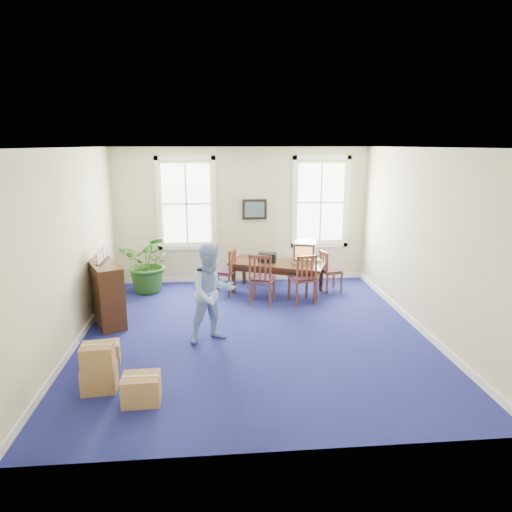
{
  "coord_description": "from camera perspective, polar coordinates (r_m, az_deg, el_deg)",
  "views": [
    {
      "loc": [
        -0.63,
        -7.52,
        3.24
      ],
      "look_at": [
        0.1,
        0.6,
        1.25
      ],
      "focal_mm": 32.0,
      "sensor_mm": 36.0,
      "label": 1
    }
  ],
  "objects": [
    {
      "name": "cardboard_boxes",
      "position": [
        6.68,
        -17.43,
        -12.63
      ],
      "size": [
        1.32,
        1.32,
        0.7
      ],
      "primitive_type": null,
      "rotation": [
        0.0,
        0.0,
        0.09
      ],
      "color": "#A77949",
      "rests_on": "ground"
    },
    {
      "name": "wall_left",
      "position": [
        8.05,
        -22.14,
        0.94
      ],
      "size": [
        0.0,
        6.5,
        6.5
      ],
      "primitive_type": "plane",
      "rotation": [
        1.57,
        0.0,
        1.57
      ],
      "color": "beige",
      "rests_on": "ground"
    },
    {
      "name": "conference_table",
      "position": [
        10.26,
        2.72,
        -2.65
      ],
      "size": [
        2.26,
        1.66,
        0.7
      ],
      "primitive_type": null,
      "rotation": [
        0.0,
        0.0,
        -0.4
      ],
      "color": "#3E2211",
      "rests_on": "ground"
    },
    {
      "name": "window_right",
      "position": [
        11.12,
        8.1,
        6.67
      ],
      "size": [
        1.4,
        0.12,
        2.2
      ],
      "primitive_type": null,
      "color": "white",
      "rests_on": "ground"
    },
    {
      "name": "wall_picture",
      "position": [
        10.86,
        -0.18,
        5.84
      ],
      "size": [
        0.58,
        0.06,
        0.48
      ],
      "primitive_type": null,
      "color": "black",
      "rests_on": "ground"
    },
    {
      "name": "wall_back",
      "position": [
        10.91,
        -1.78,
        5.08
      ],
      "size": [
        6.5,
        0.0,
        6.5
      ],
      "primitive_type": "plane",
      "rotation": [
        1.57,
        0.0,
        0.0
      ],
      "color": "beige",
      "rests_on": "ground"
    },
    {
      "name": "ceiling",
      "position": [
        7.54,
        -0.36,
        13.41
      ],
      "size": [
        6.5,
        6.5,
        0.0
      ],
      "primitive_type": "plane",
      "rotation": [
        3.14,
        0.0,
        0.0
      ],
      "color": "white",
      "rests_on": "ground"
    },
    {
      "name": "baseboard_left",
      "position": [
        8.49,
        -21.0,
        -9.24
      ],
      "size": [
        0.04,
        6.5,
        0.12
      ],
      "primitive_type": "cube",
      "color": "white",
      "rests_on": "ground"
    },
    {
      "name": "wall_front",
      "position": [
        4.62,
        3.09,
        -7.14
      ],
      "size": [
        6.5,
        0.0,
        6.5
      ],
      "primitive_type": "plane",
      "rotation": [
        -1.57,
        0.0,
        0.0
      ],
      "color": "beige",
      "rests_on": "ground"
    },
    {
      "name": "baseboard_right",
      "position": [
        8.92,
        19.24,
        -7.97
      ],
      "size": [
        0.04,
        6.5,
        0.12
      ],
      "primitive_type": "cube",
      "color": "white",
      "rests_on": "ground"
    },
    {
      "name": "brochure_rack",
      "position": [
        8.87,
        -18.7,
        0.5
      ],
      "size": [
        0.18,
        0.62,
        0.27
      ],
      "primitive_type": null,
      "rotation": [
        0.0,
        0.0,
        -0.13
      ],
      "color": "#99999E",
      "rests_on": "credenza"
    },
    {
      "name": "baseboard_back",
      "position": [
        11.22,
        -1.71,
        -2.75
      ],
      "size": [
        6.0,
        0.04,
        0.12
      ],
      "primitive_type": "cube",
      "color": "white",
      "rests_on": "ground"
    },
    {
      "name": "equipment_bag",
      "position": [
        10.16,
        1.41,
        -0.18
      ],
      "size": [
        0.44,
        0.34,
        0.2
      ],
      "primitive_type": "cube",
      "rotation": [
        0.0,
        0.0,
        -0.24
      ],
      "color": "black",
      "rests_on": "conference_table"
    },
    {
      "name": "chair_end_left",
      "position": [
        10.12,
        -4.1,
        -1.92
      ],
      "size": [
        0.6,
        0.6,
        1.03
      ],
      "primitive_type": null,
      "rotation": [
        0.0,
        0.0,
        -1.93
      ],
      "color": "brown",
      "rests_on": "ground"
    },
    {
      "name": "crt_tv",
      "position": [
        10.26,
        6.09,
        0.58
      ],
      "size": [
        0.6,
        0.64,
        0.44
      ],
      "primitive_type": null,
      "rotation": [
        0.0,
        0.0,
        -0.27
      ],
      "color": "#B7B7BC",
      "rests_on": "conference_table"
    },
    {
      "name": "wall_right",
      "position": [
        8.51,
        20.24,
        1.75
      ],
      "size": [
        0.0,
        6.5,
        6.5
      ],
      "primitive_type": "plane",
      "rotation": [
        1.57,
        0.0,
        -1.57
      ],
      "color": "beige",
      "rests_on": "ground"
    },
    {
      "name": "credenza",
      "position": [
        9.06,
        -18.48,
        -3.99
      ],
      "size": [
        1.03,
        1.56,
        1.19
      ],
      "primitive_type": "cube",
      "rotation": [
        0.0,
        0.0,
        0.43
      ],
      "color": "#3E2211",
      "rests_on": "ground"
    },
    {
      "name": "chair_near_left",
      "position": [
        9.49,
        0.79,
        -2.8
      ],
      "size": [
        0.61,
        0.61,
        1.08
      ],
      "primitive_type": null,
      "rotation": [
        0.0,
        0.0,
        2.82
      ],
      "color": "brown",
      "rests_on": "ground"
    },
    {
      "name": "chair_end_right",
      "position": [
        10.46,
        9.34,
        -1.83
      ],
      "size": [
        0.51,
        0.51,
        0.94
      ],
      "primitive_type": null,
      "rotation": [
        0.0,
        0.0,
        1.81
      ],
      "color": "brown",
      "rests_on": "ground"
    },
    {
      "name": "chair_near_right",
      "position": [
        9.61,
        5.79,
        -2.73
      ],
      "size": [
        0.57,
        0.57,
        1.06
      ],
      "primitive_type": null,
      "rotation": [
        0.0,
        0.0,
        3.37
      ],
      "color": "brown",
      "rests_on": "ground"
    },
    {
      "name": "floor",
      "position": [
        8.21,
        -0.32,
        -9.52
      ],
      "size": [
        6.5,
        6.5,
        0.0
      ],
      "primitive_type": "plane",
      "color": "navy",
      "rests_on": "ground"
    },
    {
      "name": "window_left",
      "position": [
        10.85,
        -8.7,
        6.48
      ],
      "size": [
        1.4,
        0.12,
        2.2
      ],
      "primitive_type": null,
      "color": "white",
      "rests_on": "ground"
    },
    {
      "name": "game_console",
      "position": [
        10.32,
        7.64,
        -0.51
      ],
      "size": [
        0.19,
        0.22,
        0.05
      ],
      "primitive_type": "cube",
      "rotation": [
        0.0,
        0.0,
        0.21
      ],
      "color": "white",
      "rests_on": "conference_table"
    },
    {
      "name": "potted_plant",
      "position": [
        10.47,
        -13.19,
        -0.84
      ],
      "size": [
        1.44,
        1.34,
        1.34
      ],
      "primitive_type": "imported",
      "rotation": [
        0.0,
        0.0,
        -0.27
      ],
      "color": "#245117",
      "rests_on": "ground"
    },
    {
      "name": "man",
      "position": [
        7.64,
        -5.51,
        -4.66
      ],
      "size": [
        0.99,
        0.89,
        1.68
      ],
      "primitive_type": "imported",
      "rotation": [
        0.0,
        0.0,
        0.37
      ],
      "color": "#95B0E6",
      "rests_on": "ground"
    }
  ]
}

